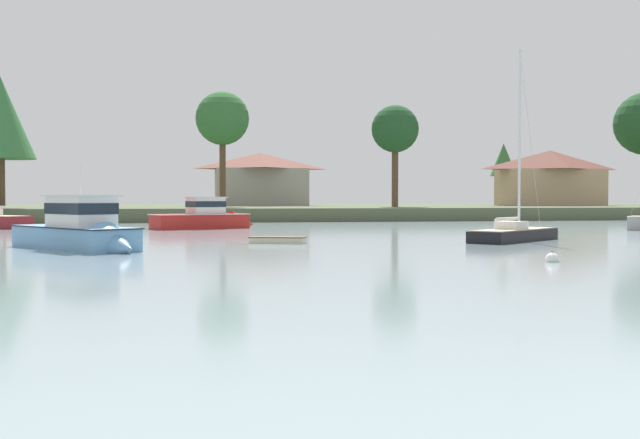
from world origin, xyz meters
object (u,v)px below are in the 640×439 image
object	(u,v)px
cruiser_red	(209,221)
cruiser_skyblue	(83,237)
mooring_buoy_white	(552,259)
sailboat_black	(514,237)
dinghy_cream	(278,241)

from	to	relation	value
cruiser_red	cruiser_skyblue	world-z (taller)	cruiser_skyblue
mooring_buoy_white	sailboat_black	bearing A→B (deg)	71.47
dinghy_cream	mooring_buoy_white	world-z (taller)	mooring_buoy_white
mooring_buoy_white	cruiser_skyblue	bearing A→B (deg)	151.83
sailboat_black	mooring_buoy_white	world-z (taller)	sailboat_black
cruiser_skyblue	sailboat_black	distance (m)	21.49
cruiser_skyblue	cruiser_red	bearing A→B (deg)	74.57
cruiser_red	mooring_buoy_white	world-z (taller)	cruiser_red
sailboat_black	cruiser_skyblue	bearing A→B (deg)	-172.42
cruiser_red	cruiser_skyblue	distance (m)	22.48
dinghy_cream	sailboat_black	bearing A→B (deg)	-1.50
dinghy_cream	cruiser_red	xyz separation A→B (m)	(-2.93, 18.51, 0.40)
dinghy_cream	mooring_buoy_white	size ratio (longest dim) A/B	5.59
cruiser_skyblue	mooring_buoy_white	bearing A→B (deg)	-28.17
cruiser_skyblue	sailboat_black	world-z (taller)	sailboat_black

